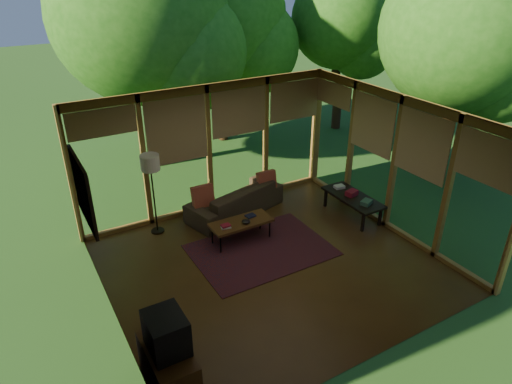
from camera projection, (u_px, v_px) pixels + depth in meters
floor at (271, 265)px, 8.13m from camera, size 5.50×5.50×0.00m
ceiling at (274, 119)px, 6.91m from camera, size 5.50×5.50×0.00m
wall_left at (104, 244)px, 6.29m from camera, size 0.04×5.00×2.70m
wall_front at (380, 280)px, 5.59m from camera, size 5.50×0.04×2.70m
window_wall_back at (209, 149)px, 9.45m from camera, size 5.50×0.12×2.70m
window_wall_right at (394, 164)px, 8.75m from camera, size 0.12×5.00×2.70m
exterior_lawn at (337, 99)px, 17.88m from camera, size 40.00×40.00×0.00m
tree_nw at (139, 15)px, 10.48m from camera, size 4.14×4.14×5.81m
tree_ne at (218, 18)px, 12.38m from camera, size 3.74×3.74×5.32m
tree_se at (463, 30)px, 9.74m from camera, size 3.57×3.57×5.31m
tree_far at (340, 20)px, 13.24m from camera, size 2.85×2.85×4.75m
rug at (261, 250)px, 8.53m from camera, size 2.50×1.77×0.01m
sofa at (235, 200)px, 9.68m from camera, size 2.28×1.36×0.63m
pillow_left at (203, 197)px, 9.17m from camera, size 0.44×0.24×0.46m
pillow_right at (267, 181)px, 9.85m from camera, size 0.42×0.22×0.44m
ct_book_lower at (226, 227)px, 8.44m from camera, size 0.20×0.17×0.03m
ct_book_upper at (226, 225)px, 8.43m from camera, size 0.17×0.13×0.03m
ct_book_side at (250, 216)px, 8.81m from camera, size 0.20×0.16×0.03m
ct_bowl at (246, 221)px, 8.57m from camera, size 0.16×0.16×0.07m
media_cabinet at (169, 366)px, 5.72m from camera, size 0.50×1.00×0.60m
television at (166, 333)px, 5.48m from camera, size 0.45×0.55×0.50m
console_book_a at (366, 202)px, 9.17m from camera, size 0.28×0.25×0.09m
console_book_b at (352, 193)px, 9.52m from camera, size 0.27×0.22×0.11m
console_book_c at (339, 187)px, 9.84m from camera, size 0.23×0.18×0.06m
floor_lamp at (150, 167)px, 8.49m from camera, size 0.36×0.36×1.65m
coffee_table at (241, 223)px, 8.66m from camera, size 1.20×0.50×0.43m
side_console at (353, 198)px, 9.52m from camera, size 0.60×1.40×0.46m
wall_painting at (83, 191)px, 7.30m from camera, size 0.06×1.35×1.15m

